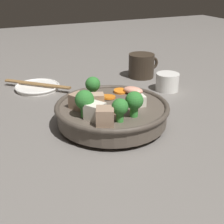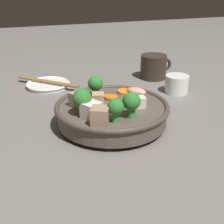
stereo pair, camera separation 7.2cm
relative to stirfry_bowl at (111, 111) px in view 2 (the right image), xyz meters
name	(u,v)px [view 2 (the right image)]	position (x,y,z in m)	size (l,w,h in m)	color
ground_plane	(112,125)	(0.00, 0.00, -0.04)	(3.00, 3.00, 0.00)	slate
stirfry_bowl	(111,111)	(0.00, 0.00, 0.00)	(0.26, 0.26, 0.11)	#51473D
side_saucer	(48,84)	(-0.10, 0.32, -0.03)	(0.13, 0.13, 0.01)	white
tea_cup	(177,84)	(0.25, 0.14, -0.01)	(0.07, 0.07, 0.05)	white
dark_mug	(154,67)	(0.24, 0.29, 0.00)	(0.11, 0.09, 0.08)	#33281E
chopsticks_pair	(48,82)	(-0.10, 0.32, -0.02)	(0.17, 0.16, 0.01)	olive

